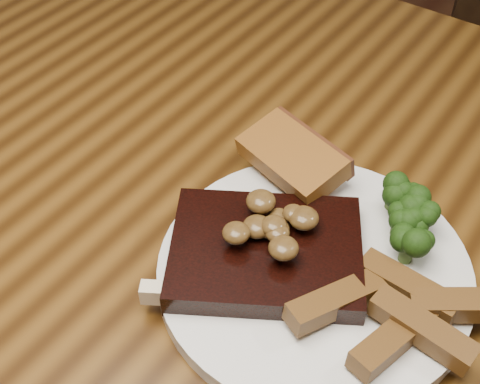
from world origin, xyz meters
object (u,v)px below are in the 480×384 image
object	(u,v)px
plate	(314,273)
garlic_bread	(291,172)
dining_table	(246,263)
steak	(266,254)
potato_wedges	(396,300)

from	to	relation	value
plate	garlic_bread	size ratio (longest dim) A/B	2.67
dining_table	garlic_bread	size ratio (longest dim) A/B	15.49
dining_table	steak	distance (m)	0.14
steak	garlic_bread	bearing A→B (deg)	79.49
potato_wedges	dining_table	bearing A→B (deg)	167.74
dining_table	plate	xyz separation A→B (m)	(0.10, -0.04, 0.10)
dining_table	potato_wedges	xyz separation A→B (m)	(0.18, -0.04, 0.12)
steak	garlic_bread	size ratio (longest dim) A/B	1.60
garlic_bread	potato_wedges	world-z (taller)	potato_wedges
plate	potato_wedges	bearing A→B (deg)	1.41
steak	garlic_bread	world-z (taller)	steak
plate	steak	size ratio (longest dim) A/B	1.67
steak	potato_wedges	size ratio (longest dim) A/B	1.46
dining_table	garlic_bread	xyz separation A→B (m)	(0.02, 0.04, 0.12)
steak	potato_wedges	distance (m)	0.12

